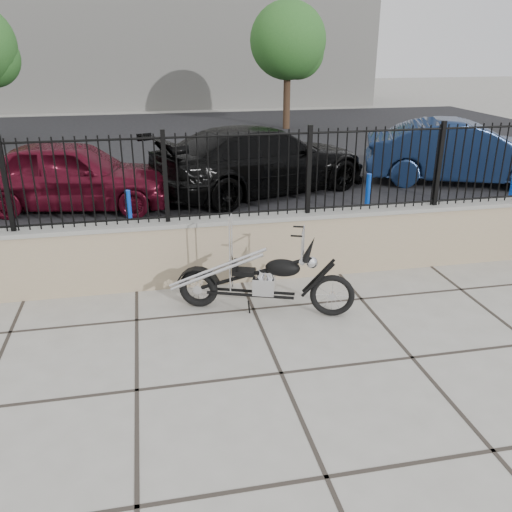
{
  "coord_description": "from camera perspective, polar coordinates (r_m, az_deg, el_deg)",
  "views": [
    {
      "loc": [
        -1.24,
        -4.71,
        3.28
      ],
      "look_at": [
        0.08,
        1.74,
        0.65
      ],
      "focal_mm": 38.0,
      "sensor_mm": 36.0,
      "label": 1
    }
  ],
  "objects": [
    {
      "name": "car_red",
      "position": [
        11.86,
        -18.71,
        8.11
      ],
      "size": [
        4.41,
        2.4,
        1.42
      ],
      "primitive_type": "imported",
      "rotation": [
        0.0,
        0.0,
        1.39
      ],
      "color": "#500B1B",
      "rests_on": "parking_lot"
    },
    {
      "name": "ground_plane",
      "position": [
        5.87,
        2.67,
        -12.23
      ],
      "size": [
        90.0,
        90.0,
        0.0
      ],
      "primitive_type": "plane",
      "color": "#99968E",
      "rests_on": "ground"
    },
    {
      "name": "chopper_motorcycle",
      "position": [
        6.82,
        0.51,
        -0.91
      ],
      "size": [
        2.17,
        1.11,
        1.3
      ],
      "primitive_type": null,
      "rotation": [
        0.0,
        0.0,
        -0.35
      ],
      "color": "black",
      "rests_on": "ground_plane"
    },
    {
      "name": "iron_fence",
      "position": [
        7.52,
        -1.81,
        8.51
      ],
      "size": [
        14.0,
        0.08,
        1.2
      ],
      "primitive_type": "cube",
      "color": "black",
      "rests_on": "retaining_wall"
    },
    {
      "name": "tree_right",
      "position": [
        22.05,
        3.39,
        22.05
      ],
      "size": [
        2.88,
        2.88,
        4.87
      ],
      "rotation": [
        0.0,
        0.0,
        0.37
      ],
      "color": "#382619",
      "rests_on": "ground_plane"
    },
    {
      "name": "car_black",
      "position": [
        12.48,
        0.62,
        10.1
      ],
      "size": [
        5.65,
        3.9,
        1.52
      ],
      "primitive_type": "imported",
      "rotation": [
        0.0,
        0.0,
        1.95
      ],
      "color": "black",
      "rests_on": "parking_lot"
    },
    {
      "name": "bollard_b",
      "position": [
        10.85,
        11.7,
        6.16
      ],
      "size": [
        0.13,
        0.13,
        0.9
      ],
      "primitive_type": "cylinder",
      "rotation": [
        0.0,
        0.0,
        0.28
      ],
      "color": "blue",
      "rests_on": "ground_plane"
    },
    {
      "name": "bollard_a",
      "position": [
        9.86,
        -13.21,
        4.35
      ],
      "size": [
        0.1,
        0.1,
        0.85
      ],
      "primitive_type": "cylinder",
      "rotation": [
        0.0,
        0.0,
        -0.0
      ],
      "color": "#0E2DD5",
      "rests_on": "ground_plane"
    },
    {
      "name": "retaining_wall",
      "position": [
        7.83,
        -1.72,
        0.8
      ],
      "size": [
        14.0,
        0.36,
        0.96
      ],
      "primitive_type": "cube",
      "color": "gray",
      "rests_on": "ground_plane"
    },
    {
      "name": "car_blue",
      "position": [
        14.26,
        20.9,
        10.15
      ],
      "size": [
        4.84,
        3.13,
        1.51
      ],
      "primitive_type": "imported",
      "rotation": [
        0.0,
        0.0,
        1.2
      ],
      "color": "#101F3E",
      "rests_on": "parking_lot"
    },
    {
      "name": "background_building",
      "position": [
        31.24,
        -10.12,
        22.77
      ],
      "size": [
        22.0,
        6.0,
        8.0
      ],
      "primitive_type": "cube",
      "color": "beige",
      "rests_on": "ground_plane"
    },
    {
      "name": "parking_lot",
      "position": [
        17.56,
        -7.48,
        10.81
      ],
      "size": [
        30.0,
        30.0,
        0.0
      ],
      "primitive_type": "plane",
      "color": "black",
      "rests_on": "ground"
    }
  ]
}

